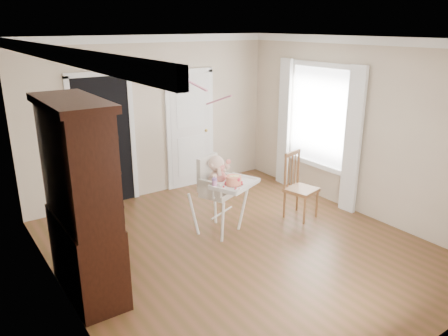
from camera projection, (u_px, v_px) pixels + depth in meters
floor at (240, 247)px, 5.89m from camera, size 5.00×5.00×0.00m
ceiling at (243, 39)px, 5.04m from camera, size 5.00×5.00×0.00m
wall_back at (153, 118)px, 7.41m from camera, size 4.50×0.00×4.50m
wall_left at (57, 188)px, 4.25m from camera, size 0.00×5.00×5.00m
wall_right at (359, 128)px, 6.68m from camera, size 0.00×5.00×5.00m
crown_molding at (243, 44)px, 5.06m from camera, size 4.50×5.00×0.12m
doorway at (104, 139)px, 6.99m from camera, size 1.06×0.05×2.22m
closet_door at (190, 131)px, 7.87m from camera, size 0.96×0.09×2.13m
window_right at (317, 123)px, 7.28m from camera, size 0.13×1.84×2.30m
high_chair at (219, 186)px, 6.11m from camera, size 0.90×0.99×1.15m
baby at (217, 174)px, 6.07m from camera, size 0.38×0.28×0.52m
cake at (234, 180)px, 5.89m from camera, size 0.27×0.27×0.13m
sippy_cup at (214, 183)px, 5.78m from camera, size 0.07×0.07×0.17m
china_cabinet at (82, 201)px, 4.60m from camera, size 0.57×1.29×2.18m
dining_chair at (300, 188)px, 6.68m from camera, size 0.51×0.51×1.03m
streamer at (193, 84)px, 5.45m from camera, size 0.13×0.48×0.15m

